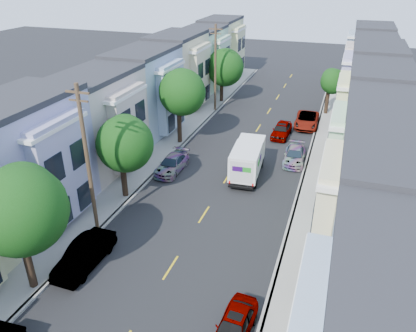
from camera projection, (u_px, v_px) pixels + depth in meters
ground at (171, 268)px, 24.18m from camera, size 160.00×160.00×0.00m
road_slab at (237, 162)px, 36.85m from camera, size 12.00×70.00×0.02m
curb_left at (175, 153)px, 38.56m from camera, size 0.30×70.00×0.15m
curb_right at (304, 172)px, 35.07m from camera, size 0.30×70.00×0.15m
sidewalk_left at (163, 151)px, 38.94m from camera, size 2.60×70.00×0.15m
sidewalk_right at (320, 174)px, 34.70m from camera, size 2.60×70.00×0.15m
centerline at (237, 163)px, 36.85m from camera, size 0.12×70.00×0.01m
townhouse_row_left at (128, 146)px, 40.07m from camera, size 5.00×70.00×8.50m
townhouse_row_right at (366, 182)px, 33.63m from camera, size 5.00×70.00×8.50m
tree_b at (20, 211)px, 20.34m from camera, size 4.70×4.70×7.53m
tree_c at (124, 144)px, 29.40m from camera, size 4.18×4.18×6.62m
tree_d at (181, 92)px, 38.40m from camera, size 4.47×4.47×7.52m
tree_e at (224, 68)px, 50.69m from camera, size 4.70×4.70×6.86m
tree_far_r at (332, 82)px, 46.68m from camera, size 2.91×2.91×5.46m
utility_pole_near at (88, 161)px, 25.37m from camera, size 1.60×0.26×10.00m
utility_pole_far at (215, 69)px, 47.33m from camera, size 1.60×0.26×10.00m
fedex_truck at (248, 159)px, 33.98m from camera, size 2.25×5.85×2.80m
lead_sedan at (282, 130)px, 42.00m from camera, size 1.83×4.49×1.44m
parked_left_c at (85, 255)px, 24.04m from camera, size 1.66×4.64×1.54m
parked_left_d at (172, 164)px, 35.08m from camera, size 1.90×4.43×1.32m
parked_right_b at (234, 326)px, 19.47m from camera, size 1.85×4.20×1.33m
parked_right_c at (294, 156)px, 36.68m from camera, size 2.02×4.38×1.29m
parked_right_d at (307, 120)px, 44.63m from camera, size 2.55×5.30×1.46m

